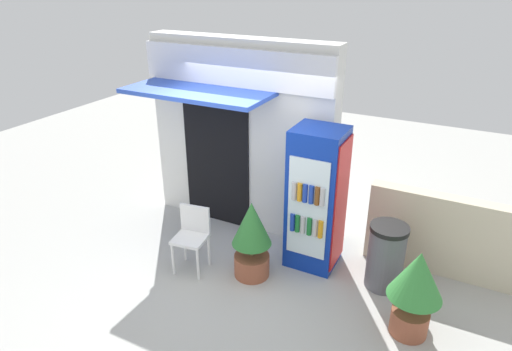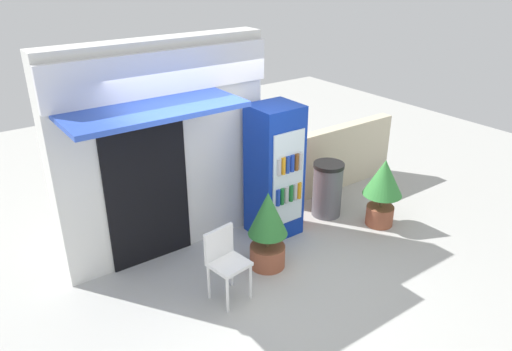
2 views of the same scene
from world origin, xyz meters
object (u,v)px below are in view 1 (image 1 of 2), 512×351
at_px(potted_plant_near_shop, 252,236).
at_px(potted_plant_curbside, 416,285).
at_px(drink_cooler, 316,199).
at_px(plastic_chair, 192,233).
at_px(trash_bin, 386,256).

bearing_deg(potted_plant_near_shop, potted_plant_curbside, -3.76).
relative_size(drink_cooler, plastic_chair, 2.19).
bearing_deg(drink_cooler, plastic_chair, -148.70).
bearing_deg(plastic_chair, drink_cooler, 31.30).
bearing_deg(plastic_chair, trash_bin, 17.93).
height_order(drink_cooler, plastic_chair, drink_cooler).
xyz_separation_m(plastic_chair, potted_plant_near_shop, (0.78, 0.20, 0.06)).
xyz_separation_m(drink_cooler, plastic_chair, (-1.40, -0.85, -0.44)).
height_order(potted_plant_near_shop, trash_bin, potted_plant_near_shop).
relative_size(plastic_chair, trash_bin, 1.01).
distance_m(drink_cooler, trash_bin, 1.11).
bearing_deg(drink_cooler, potted_plant_near_shop, -133.53).
bearing_deg(trash_bin, potted_plant_near_shop, -160.40).
xyz_separation_m(drink_cooler, potted_plant_curbside, (1.42, -0.78, -0.32)).
distance_m(potted_plant_near_shop, trash_bin, 1.70).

